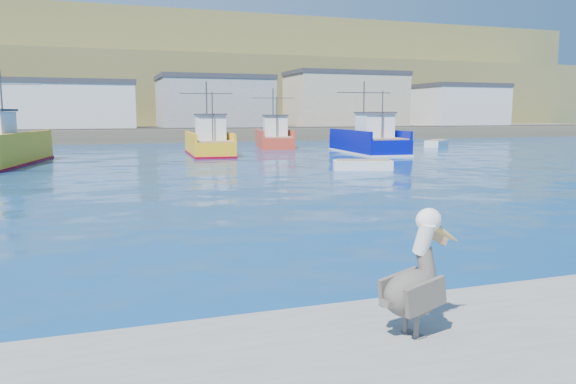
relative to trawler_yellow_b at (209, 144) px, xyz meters
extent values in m
plane|color=navy|center=(-3.23, -36.62, -0.95)|extent=(260.00, 260.00, 0.00)
cube|color=brown|center=(-3.23, 35.38, -0.15)|extent=(160.00, 30.00, 1.60)
cube|color=olive|center=(-3.23, 61.38, 5.05)|extent=(180.00, 40.00, 14.00)
cube|color=olive|center=(-3.23, 81.38, 10.05)|extent=(200.00, 40.00, 24.00)
cube|color=#2D2D2D|center=(-3.23, 24.38, 0.70)|extent=(150.00, 5.00, 0.10)
cube|color=silver|center=(-13.23, 30.38, 3.40)|extent=(18.00, 11.00, 5.50)
cube|color=#333338|center=(-13.23, 30.38, 6.45)|extent=(18.36, 11.22, 0.60)
cube|color=gray|center=(6.77, 30.38, 3.90)|extent=(15.00, 10.00, 6.50)
cube|color=#333338|center=(6.77, 30.38, 7.45)|extent=(15.30, 10.20, 0.60)
cube|color=tan|center=(26.77, 30.38, 4.40)|extent=(17.00, 9.00, 7.50)
cube|color=#333338|center=(26.77, 30.38, 8.45)|extent=(17.34, 9.18, 0.60)
cube|color=silver|center=(46.77, 30.38, 3.65)|extent=(13.00, 10.00, 6.00)
cube|color=#333338|center=(46.77, 30.38, 6.95)|extent=(13.26, 10.20, 0.60)
cube|color=yellow|center=(-13.69, -4.90, 0.94)|extent=(2.46, 11.44, 0.70)
cube|color=maroon|center=(-15.52, -4.55, -0.90)|extent=(6.27, 12.64, 0.25)
cylinder|color=#4C4C4C|center=(-15.29, -3.38, 3.09)|extent=(0.14, 0.14, 5.00)
cylinder|color=#4C4C4C|center=(-15.29, -3.38, 4.59)|extent=(5.44, 1.14, 0.08)
cube|color=yellow|center=(0.02, 0.26, -0.34)|extent=(3.93, 9.65, 1.23)
cube|color=yellow|center=(1.55, 0.16, 0.62)|extent=(0.85, 9.25, 0.70)
cube|color=yellow|center=(-1.51, 0.37, 0.62)|extent=(0.85, 9.25, 0.70)
cube|color=maroon|center=(0.02, 0.26, -0.90)|extent=(4.00, 9.85, 0.25)
cube|color=#8C7251|center=(0.02, 0.26, 0.32)|extent=(3.64, 9.26, 0.10)
cube|color=white|center=(-0.08, -1.15, 1.37)|extent=(2.45, 2.52, 2.00)
cube|color=#333338|center=(-0.08, -1.15, 2.47)|extent=(2.63, 2.81, 0.15)
cylinder|color=#4C4C4C|center=(0.09, 1.21, 2.77)|extent=(0.13, 0.13, 5.00)
cylinder|color=#4C4C4C|center=(-0.18, -2.56, 2.27)|extent=(0.11, 0.11, 4.00)
cylinder|color=#4C4C4C|center=(0.09, 1.21, 4.27)|extent=(4.56, 0.40, 0.08)
cube|color=#01088E|center=(13.86, -2.33, -0.27)|extent=(4.64, 10.87, 1.38)
cube|color=#01088E|center=(15.60, -2.49, 0.77)|extent=(1.15, 10.35, 0.70)
cube|color=#01088E|center=(12.13, -2.18, 0.77)|extent=(1.15, 10.35, 0.70)
cube|color=silver|center=(13.86, -2.33, -0.90)|extent=(4.73, 11.09, 0.25)
cube|color=#8C7251|center=(13.86, -2.33, 0.47)|extent=(4.30, 10.42, 0.10)
cube|color=white|center=(13.72, -3.91, 1.52)|extent=(2.82, 2.87, 2.00)
cube|color=#333338|center=(13.72, -3.91, 2.62)|extent=(3.03, 3.20, 0.15)
cylinder|color=#4C4C4C|center=(13.96, -1.28, 2.92)|extent=(0.13, 0.13, 5.00)
cylinder|color=#4C4C4C|center=(13.58, -5.49, 2.42)|extent=(0.11, 0.11, 4.00)
cylinder|color=#4C4C4C|center=(13.96, -1.28, 4.42)|extent=(5.17, 0.54, 0.08)
cube|color=red|center=(8.52, 8.52, -0.39)|extent=(4.90, 9.13, 1.13)
cube|color=red|center=(10.02, 8.22, 0.52)|extent=(1.88, 8.35, 0.70)
cube|color=red|center=(7.03, 8.83, 0.52)|extent=(1.88, 8.35, 0.70)
cube|color=#8C7251|center=(8.52, 8.52, 0.22)|extent=(4.58, 8.74, 0.10)
cube|color=white|center=(8.26, 7.25, 1.27)|extent=(2.66, 2.57, 2.00)
cube|color=#333338|center=(8.26, 7.25, 2.37)|extent=(2.87, 2.86, 0.15)
cylinder|color=#4C4C4C|center=(8.69, 9.37, 2.67)|extent=(0.14, 0.14, 5.00)
cylinder|color=#4C4C4C|center=(8.00, 5.98, 2.17)|extent=(0.12, 0.12, 4.00)
cylinder|color=#4C4C4C|center=(8.69, 9.37, 4.17)|extent=(4.47, 0.98, 0.08)
cube|color=silver|center=(6.65, -15.87, -0.73)|extent=(3.87, 2.42, 0.73)
cube|color=#8C7251|center=(6.65, -15.87, -0.33)|extent=(3.44, 2.04, 0.07)
cube|color=silver|center=(25.27, 3.93, -0.69)|extent=(4.13, 3.86, 0.84)
cube|color=#8C7251|center=(25.27, 3.93, -0.24)|extent=(3.61, 3.35, 0.08)
cylinder|color=#595451|center=(-5.23, -41.28, -0.29)|extent=(0.09, 0.09, 0.33)
cube|color=#595451|center=(-5.17, -41.27, -0.44)|extent=(0.19, 0.17, 0.02)
cylinder|color=#595451|center=(-5.28, -41.08, -0.29)|extent=(0.09, 0.09, 0.33)
cube|color=#595451|center=(-5.22, -41.06, -0.44)|extent=(0.19, 0.17, 0.02)
ellipsoid|color=#38332D|center=(-5.23, -41.17, 0.15)|extent=(1.06, 0.77, 0.66)
cube|color=#38332D|center=(-5.20, -41.43, 0.18)|extent=(0.73, 0.24, 0.48)
cube|color=#38332D|center=(-5.31, -40.93, 0.18)|extent=(0.73, 0.24, 0.48)
cube|color=#38332D|center=(-5.64, -41.27, 0.07)|extent=(0.29, 0.23, 0.14)
cylinder|color=#38332D|center=(-5.01, -41.12, 0.50)|extent=(0.30, 0.38, 0.52)
cylinder|color=white|center=(-5.07, -41.13, 0.89)|extent=(0.28, 0.38, 0.49)
ellipsoid|color=white|center=(-4.99, -41.12, 1.13)|extent=(0.45, 0.38, 0.33)
cone|color=gold|center=(-4.70, -41.05, 0.92)|extent=(0.68, 0.31, 0.46)
cube|color=tan|center=(-4.82, -41.08, 0.88)|extent=(0.40, 0.15, 0.29)
camera|label=1|loc=(-9.24, -47.58, 2.57)|focal=35.00mm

